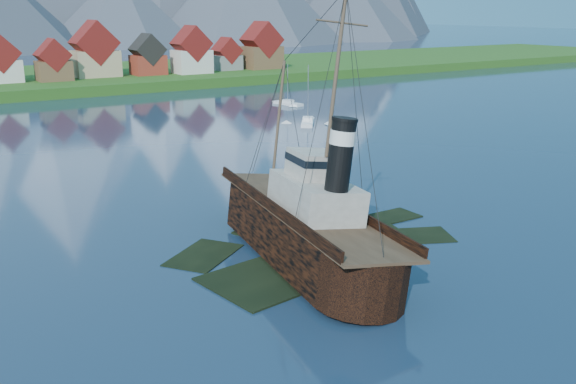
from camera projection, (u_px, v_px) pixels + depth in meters
ground at (313, 256)px, 63.49m from camera, size 1400.00×1400.00×0.00m
shoal at (315, 249)px, 66.25m from camera, size 31.71×21.24×1.14m
shore_bank at (0, 87)px, 200.56m from camera, size 600.00×80.00×3.20m
seawall at (27, 101)px, 169.92m from camera, size 600.00×2.50×2.00m
tugboat_wreck at (291, 222)px, 63.20m from camera, size 7.84×33.78×26.77m
sailboat_d at (308, 123)px, 135.72m from camera, size 7.65×8.95×12.93m
sailboat_e at (288, 104)px, 162.93m from camera, size 3.91×9.51×10.73m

